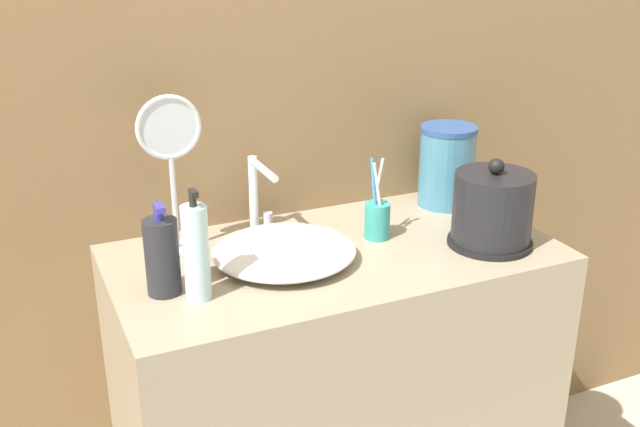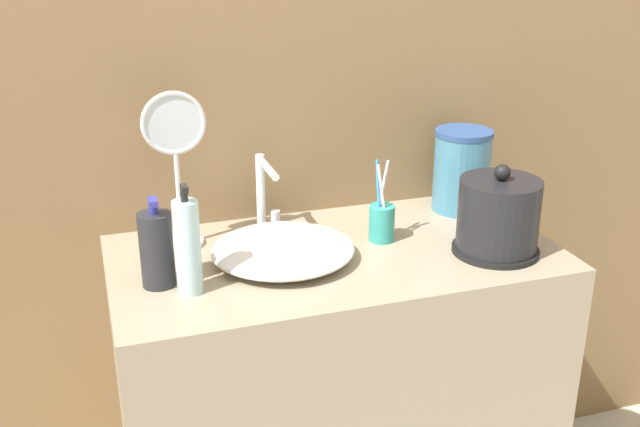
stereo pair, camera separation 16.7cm
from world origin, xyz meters
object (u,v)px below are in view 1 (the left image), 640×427
object	(u,v)px
faucet	(258,191)
toothbrush_cup	(377,219)
water_pitcher	(447,166)
lotion_bottle	(196,252)
electric_kettle	(492,212)
vanity_mirror	(171,161)
shampoo_bottle	(162,256)

from	to	relation	value
faucet	toothbrush_cup	bearing A→B (deg)	-30.12
faucet	water_pitcher	bearing A→B (deg)	-1.85
faucet	lotion_bottle	bearing A→B (deg)	-130.35
electric_kettle	toothbrush_cup	distance (m)	0.27
lotion_bottle	water_pitcher	bearing A→B (deg)	18.50
lotion_bottle	vanity_mirror	bearing A→B (deg)	85.60
water_pitcher	toothbrush_cup	bearing A→B (deg)	-155.24
electric_kettle	water_pitcher	size ratio (longest dim) A/B	0.99
faucet	shampoo_bottle	distance (m)	0.36
toothbrush_cup	lotion_bottle	world-z (taller)	lotion_bottle
vanity_mirror	shampoo_bottle	bearing A→B (deg)	-111.52
electric_kettle	toothbrush_cup	world-z (taller)	electric_kettle
vanity_mirror	water_pitcher	bearing A→B (deg)	0.36
toothbrush_cup	shampoo_bottle	world-z (taller)	toothbrush_cup
toothbrush_cup	electric_kettle	bearing A→B (deg)	-32.87
shampoo_bottle	vanity_mirror	world-z (taller)	vanity_mirror
faucet	toothbrush_cup	world-z (taller)	toothbrush_cup
toothbrush_cup	shampoo_bottle	xyz separation A→B (m)	(-0.53, -0.07, 0.03)
faucet	electric_kettle	bearing A→B (deg)	-31.45
vanity_mirror	electric_kettle	bearing A→B (deg)	-21.42
faucet	vanity_mirror	xyz separation A→B (m)	(-0.21, -0.02, 0.11)
toothbrush_cup	lotion_bottle	distance (m)	0.49
shampoo_bottle	lotion_bottle	bearing A→B (deg)	-42.39
electric_kettle	shampoo_bottle	xyz separation A→B (m)	(-0.75, 0.07, 0.00)
toothbrush_cup	lotion_bottle	xyz separation A→B (m)	(-0.47, -0.12, 0.05)
faucet	vanity_mirror	size ratio (longest dim) A/B	0.51
lotion_bottle	shampoo_bottle	size ratio (longest dim) A/B	1.20
shampoo_bottle	faucet	bearing A→B (deg)	37.07
toothbrush_cup	water_pitcher	bearing A→B (deg)	24.76
electric_kettle	toothbrush_cup	size ratio (longest dim) A/B	1.07
water_pitcher	electric_kettle	bearing A→B (deg)	-100.57
vanity_mirror	lotion_bottle	bearing A→B (deg)	-94.40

